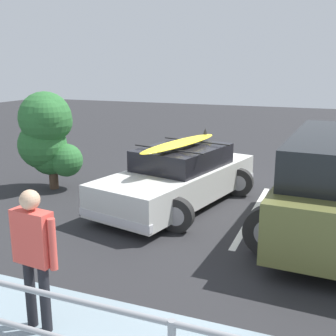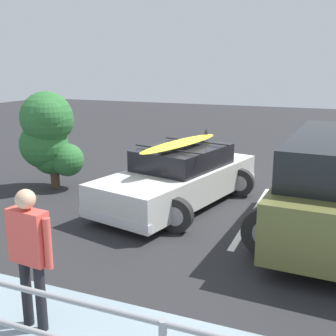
{
  "view_description": "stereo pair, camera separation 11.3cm",
  "coord_description": "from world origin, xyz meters",
  "views": [
    {
      "loc": [
        -2.6,
        8.68,
        2.97
      ],
      "look_at": [
        0.38,
        1.1,
        0.95
      ],
      "focal_mm": 45.0,
      "sensor_mm": 36.0,
      "label": 1
    },
    {
      "loc": [
        -2.71,
        8.64,
        2.97
      ],
      "look_at": [
        0.38,
        1.1,
        0.95
      ],
      "focal_mm": 45.0,
      "sensor_mm": 36.0,
      "label": 2
    }
  ],
  "objects": [
    {
      "name": "ground_plane",
      "position": [
        0.0,
        0.0,
        -0.01
      ],
      "size": [
        44.0,
        44.0,
        0.02
      ],
      "primitive_type": "cube",
      "color": "#28282B",
      "rests_on": "ground"
    },
    {
      "name": "bush_near_left",
      "position": [
        3.66,
        0.55,
        1.36
      ],
      "size": [
        1.54,
        1.24,
        2.36
      ],
      "color": "#4C3828",
      "rests_on": "ground"
    },
    {
      "name": "sedan_car",
      "position": [
        0.37,
        0.47,
        0.61
      ],
      "size": [
        2.83,
        4.49,
        1.53
      ],
      "color": "silver",
      "rests_on": "ground"
    },
    {
      "name": "person_bystander",
      "position": [
        0.35,
        5.24,
        1.0
      ],
      "size": [
        0.65,
        0.24,
        1.67
      ],
      "color": "black",
      "rests_on": "ground"
    },
    {
      "name": "parking_stripe",
      "position": [
        -1.25,
        0.5,
        0.0
      ],
      "size": [
        0.12,
        3.78,
        0.0
      ],
      "primitive_type": "cube",
      "rotation": [
        0.0,
        0.0,
        1.57
      ],
      "color": "silver",
      "rests_on": "ground"
    }
  ]
}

